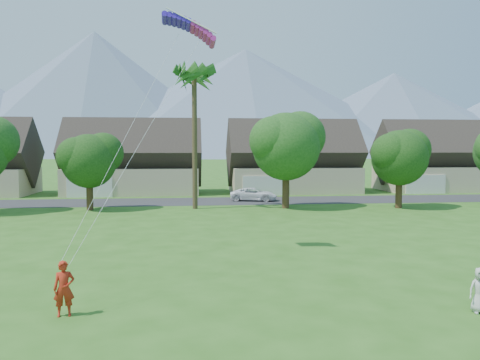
{
  "coord_description": "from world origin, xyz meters",
  "views": [
    {
      "loc": [
        -2.41,
        -12.55,
        5.39
      ],
      "look_at": [
        0.0,
        10.0,
        3.8
      ],
      "focal_mm": 35.0,
      "sensor_mm": 36.0,
      "label": 1
    }
  ],
  "objects": [
    {
      "name": "ground",
      "position": [
        0.0,
        0.0,
        0.0
      ],
      "size": [
        500.0,
        500.0,
        0.0
      ],
      "primitive_type": "plane",
      "color": "#2D6019",
      "rests_on": "ground"
    },
    {
      "name": "street",
      "position": [
        0.0,
        34.0,
        0.01
      ],
      "size": [
        90.0,
        7.0,
        0.01
      ],
      "primitive_type": "cube",
      "color": "#2D2D30",
      "rests_on": "ground"
    },
    {
      "name": "kite_flyer",
      "position": [
        -6.44,
        2.57,
        0.89
      ],
      "size": [
        0.72,
        0.54,
        1.78
      ],
      "primitive_type": "imported",
      "rotation": [
        0.0,
        0.0,
        0.19
      ],
      "color": "#B52714",
      "rests_on": "ground"
    },
    {
      "name": "watcher",
      "position": [
        6.95,
        1.43,
        0.75
      ],
      "size": [
        0.82,
        0.62,
        1.49
      ],
      "primitive_type": "imported",
      "rotation": [
        0.0,
        0.0,
        -0.22
      ],
      "color": "silver",
      "rests_on": "ground"
    },
    {
      "name": "parked_car",
      "position": [
        3.97,
        34.0,
        0.65
      ],
      "size": [
        5.09,
        3.28,
        1.3
      ],
      "primitive_type": "imported",
      "rotation": [
        0.0,
        0.0,
        1.32
      ],
      "color": "white",
      "rests_on": "ground"
    },
    {
      "name": "mountain_ridge",
      "position": [
        10.4,
        260.0,
        29.07
      ],
      "size": [
        540.0,
        240.0,
        70.0
      ],
      "color": "slate",
      "rests_on": "ground"
    },
    {
      "name": "houses_row",
      "position": [
        0.49,
        42.99,
        3.44
      ],
      "size": [
        72.75,
        8.19,
        8.86
      ],
      "color": "beige",
      "rests_on": "ground"
    },
    {
      "name": "tree_row",
      "position": [
        -1.14,
        27.92,
        4.89
      ],
      "size": [
        62.27,
        6.67,
        8.45
      ],
      "color": "#47301C",
      "rests_on": "ground"
    },
    {
      "name": "fan_palm",
      "position": [
        -2.0,
        28.5,
        11.8
      ],
      "size": [
        3.0,
        3.0,
        13.8
      ],
      "color": "#4C3D26",
      "rests_on": "ground"
    },
    {
      "name": "parafoil_kite",
      "position": [
        -2.33,
        11.09,
        11.36
      ],
      "size": [
        2.87,
        1.07,
        0.5
      ],
      "rotation": [
        0.0,
        0.0,
        -0.05
      ],
      "color": "#3B1BCB",
      "rests_on": "ground"
    }
  ]
}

